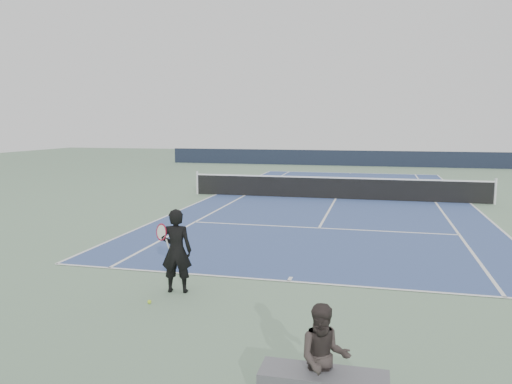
% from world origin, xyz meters
% --- Properties ---
extents(ground, '(80.00, 80.00, 0.00)m').
position_xyz_m(ground, '(0.00, 0.00, 0.00)').
color(ground, gray).
extents(court_surface, '(10.97, 23.77, 0.01)m').
position_xyz_m(court_surface, '(0.00, 0.00, 0.01)').
color(court_surface, '#384E84').
rests_on(court_surface, ground).
extents(tennis_net, '(12.90, 0.10, 1.07)m').
position_xyz_m(tennis_net, '(0.00, 0.00, 0.50)').
color(tennis_net, silver).
rests_on(tennis_net, ground).
extents(windscreen_far, '(30.00, 0.25, 1.20)m').
position_xyz_m(windscreen_far, '(0.00, 17.88, 0.60)').
color(windscreen_far, black).
rests_on(windscreen_far, ground).
extents(tennis_player, '(0.79, 0.54, 1.64)m').
position_xyz_m(tennis_player, '(-2.01, -12.99, 0.82)').
color(tennis_player, black).
rests_on(tennis_player, ground).
extents(tennis_ball, '(0.07, 0.07, 0.07)m').
position_xyz_m(tennis_ball, '(-2.24, -13.73, 0.04)').
color(tennis_ball, '#B5DB2C').
rests_on(tennis_ball, ground).
extents(spectator_bench, '(1.51, 0.72, 1.26)m').
position_xyz_m(spectator_bench, '(1.19, -16.41, 0.45)').
color(spectator_bench, '#5D5D62').
rests_on(spectator_bench, ground).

